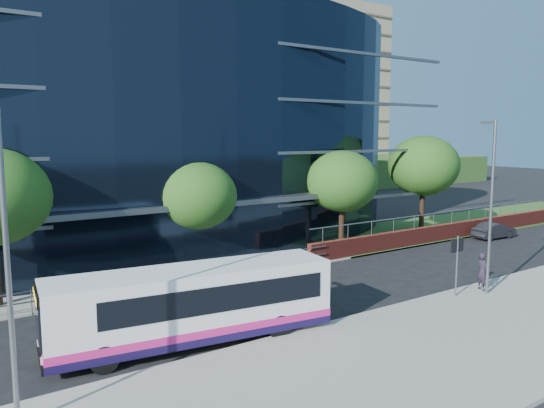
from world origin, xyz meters
TOP-DOWN VIEW (x-y plane):
  - ground at (0.00, 0.00)m, footprint 200.00×200.00m
  - pavement_near at (0.00, -5.00)m, footprint 80.00×8.00m
  - kerb at (0.00, -1.00)m, footprint 80.00×0.25m
  - yellow_line_outer at (0.00, -0.80)m, footprint 80.00×0.08m
  - yellow_line_inner at (0.00, -0.65)m, footprint 80.00×0.08m
  - far_forecourt at (-6.00, 11.00)m, footprint 50.00×8.00m
  - grass_verge at (24.00, 11.00)m, footprint 36.00×8.00m
  - glass_office at (-4.00, 20.85)m, footprint 44.00×23.10m
  - retaining_wall at (20.00, 7.30)m, footprint 34.00×0.40m
  - guard_railings at (-8.00, 7.00)m, footprint 24.00×0.05m
  - apartment_block at (32.00, 57.21)m, footprint 60.00×42.00m
  - street_sign at (4.50, -1.59)m, footprint 0.85×0.09m
  - tree_far_b at (-3.00, 9.50)m, footprint 4.29×4.29m
  - tree_far_c at (7.00, 9.00)m, footprint 4.62×4.62m
  - tree_far_d at (16.00, 10.00)m, footprint 5.28×5.28m
  - tree_dist_e at (24.00, 40.00)m, footprint 4.62×4.62m
  - tree_dist_f at (40.00, 42.00)m, footprint 4.29×4.29m
  - streetlight_west at (-14.00, -2.17)m, footprint 0.15×0.77m
  - streetlight_east at (6.00, -2.17)m, footprint 0.15×0.77m
  - city_bus at (-7.65, 0.46)m, footprint 10.46×3.64m
  - parked_car at (18.92, 5.81)m, footprint 3.62×1.49m
  - pedestrian at (6.33, -1.71)m, footprint 0.58×0.75m

SIDE VIEW (x-z plane):
  - ground at x=0.00m, z-range 0.00..0.00m
  - yellow_line_outer at x=0.00m, z-range 0.00..0.01m
  - yellow_line_inner at x=0.00m, z-range 0.00..0.01m
  - far_forecourt at x=-6.00m, z-range 0.00..0.10m
  - grass_verge at x=24.00m, z-range 0.00..0.12m
  - pavement_near at x=0.00m, z-range 0.00..0.15m
  - kerb at x=0.00m, z-range 0.00..0.16m
  - parked_car at x=18.92m, z-range 0.00..1.17m
  - retaining_wall at x=20.00m, z-range -0.44..1.67m
  - guard_railings at x=-8.00m, z-range 0.27..1.37m
  - pedestrian at x=6.33m, z-range 0.15..1.96m
  - city_bus at x=-7.65m, z-range 0.08..2.85m
  - street_sign at x=4.50m, z-range 0.75..3.55m
  - tree_far_b at x=-3.00m, z-range 1.19..7.23m
  - tree_dist_f at x=40.00m, z-range 1.19..7.23m
  - streetlight_west at x=-14.00m, z-range 0.44..8.44m
  - streetlight_east at x=6.00m, z-range 0.44..8.44m
  - tree_far_c at x=7.00m, z-range 1.28..7.79m
  - tree_dist_e at x=24.00m, z-range 1.28..7.79m
  - tree_far_d at x=16.00m, z-range 1.47..8.91m
  - glass_office at x=-4.00m, z-range 0.00..16.00m
  - apartment_block at x=32.00m, z-range -3.89..26.11m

